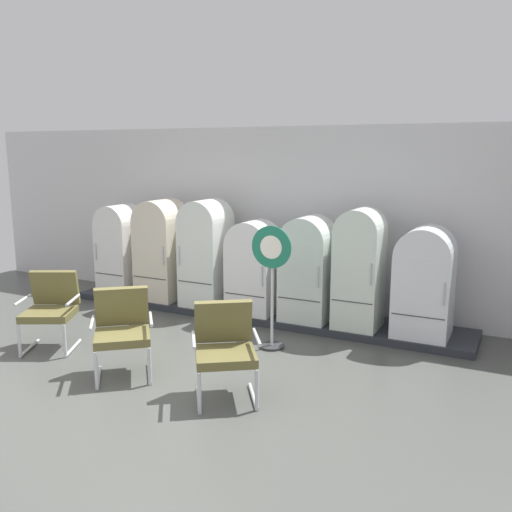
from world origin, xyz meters
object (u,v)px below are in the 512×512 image
at_px(armchair_center, 122,327).
at_px(refrigerator_4, 308,265).
at_px(armchair_right, 225,345).
at_px(refrigerator_1, 162,246).
at_px(armchair_left, 51,306).
at_px(refrigerator_3, 254,265).
at_px(refrigerator_0, 120,247).
at_px(refrigerator_2, 206,250).
at_px(refrigerator_6, 424,279).
at_px(sign_stand, 272,284).
at_px(refrigerator_5, 359,265).

bearing_deg(armchair_center, refrigerator_4, 64.59).
relative_size(refrigerator_4, armchair_right, 1.52).
distance_m(refrigerator_1, armchair_left, 2.32).
bearing_deg(refrigerator_3, armchair_left, -127.80).
relative_size(refrigerator_0, armchair_left, 1.53).
height_order(refrigerator_1, armchair_center, refrigerator_1).
bearing_deg(refrigerator_2, refrigerator_6, 0.06).
height_order(refrigerator_1, refrigerator_3, refrigerator_1).
bearing_deg(refrigerator_0, refrigerator_2, 0.96).
bearing_deg(armchair_right, armchair_left, 174.56).
bearing_deg(refrigerator_0, sign_stand, -17.46).
distance_m(refrigerator_4, armchair_left, 3.44).
height_order(armchair_left, armchair_right, same).
distance_m(refrigerator_0, armchair_center, 3.32).
bearing_deg(sign_stand, armchair_right, -83.45).
xyz_separation_m(refrigerator_1, armchair_right, (2.61, -2.54, -0.40)).
relative_size(refrigerator_5, refrigerator_6, 1.14).
bearing_deg(refrigerator_1, refrigerator_2, -0.82).
height_order(refrigerator_0, refrigerator_3, refrigerator_0).
distance_m(refrigerator_3, armchair_right, 2.67).
relative_size(refrigerator_0, refrigerator_2, 0.91).
bearing_deg(armchair_left, refrigerator_1, 88.62).
relative_size(refrigerator_1, armchair_center, 1.65).
xyz_separation_m(refrigerator_2, armchair_left, (-0.89, -2.27, -0.42)).
height_order(refrigerator_1, sign_stand, refrigerator_1).
distance_m(refrigerator_1, refrigerator_4, 2.52).
relative_size(refrigerator_0, refrigerator_5, 0.92).
distance_m(refrigerator_1, refrigerator_5, 3.26).
relative_size(refrigerator_2, refrigerator_4, 1.11).
xyz_separation_m(refrigerator_3, refrigerator_4, (0.84, 0.03, 0.06)).
height_order(refrigerator_4, sign_stand, refrigerator_4).
height_order(refrigerator_4, refrigerator_5, refrigerator_5).
relative_size(refrigerator_4, refrigerator_5, 0.91).
height_order(armchair_left, armchair_center, same).
distance_m(refrigerator_6, armchair_right, 2.96).
xyz_separation_m(refrigerator_3, refrigerator_6, (2.43, 0.04, 0.03)).
xyz_separation_m(refrigerator_1, refrigerator_4, (2.52, -0.02, -0.07)).
height_order(refrigerator_4, armchair_left, refrigerator_4).
bearing_deg(armchair_left, refrigerator_4, 41.36).
bearing_deg(refrigerator_6, refrigerator_0, -179.64).
bearing_deg(refrigerator_3, refrigerator_5, 0.26).
height_order(refrigerator_0, refrigerator_5, refrigerator_5).
bearing_deg(refrigerator_5, sign_stand, -128.80).
height_order(refrigerator_2, refrigerator_3, refrigerator_2).
height_order(refrigerator_6, armchair_left, refrigerator_6).
relative_size(refrigerator_2, armchair_center, 1.69).
xyz_separation_m(refrigerator_4, refrigerator_6, (1.59, 0.01, -0.03)).
relative_size(refrigerator_0, armchair_center, 1.53).
bearing_deg(armchair_right, refrigerator_3, 110.55).
bearing_deg(refrigerator_1, armchair_center, -62.83).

